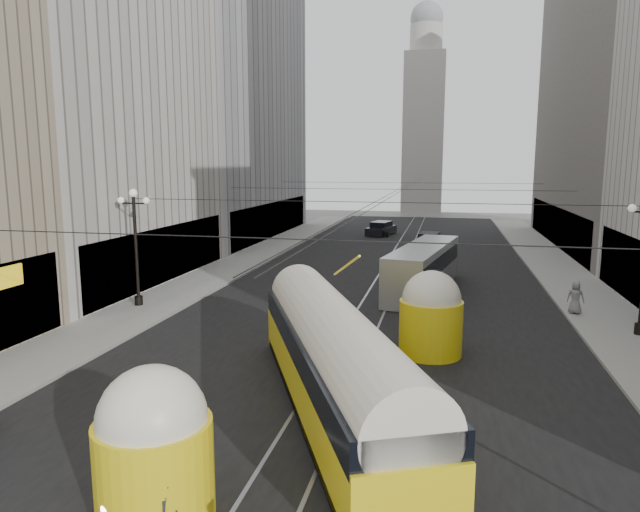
% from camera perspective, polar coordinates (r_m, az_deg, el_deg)
% --- Properties ---
extents(road, '(20.00, 85.00, 0.02)m').
position_cam_1_polar(road, '(43.09, 7.26, -1.33)').
color(road, black).
rests_on(road, ground).
extents(sidewalk_left, '(4.00, 72.00, 0.15)m').
position_cam_1_polar(sidewalk_left, '(48.97, -6.47, 0.05)').
color(sidewalk_left, gray).
rests_on(sidewalk_left, ground).
extents(sidewalk_right, '(4.00, 72.00, 0.15)m').
position_cam_1_polar(sidewalk_right, '(47.08, 22.37, -0.97)').
color(sidewalk_right, gray).
rests_on(sidewalk_right, ground).
extents(rail_left, '(0.12, 85.00, 0.04)m').
position_cam_1_polar(rail_left, '(43.17, 6.27, -1.29)').
color(rail_left, gray).
rests_on(rail_left, ground).
extents(rail_right, '(0.12, 85.00, 0.04)m').
position_cam_1_polar(rail_right, '(43.03, 8.25, -1.37)').
color(rail_right, gray).
rests_on(rail_right, ground).
extents(building_left_mid, '(12.60, 20.60, 34.60)m').
position_cam_1_polar(building_left_mid, '(42.31, -23.84, 21.41)').
color(building_left_mid, '#B7B2A8').
rests_on(building_left_mid, ground).
extents(building_left_far, '(12.60, 28.60, 28.60)m').
position_cam_1_polar(building_left_far, '(62.73, -10.19, 15.02)').
color(building_left_far, '#999999').
rests_on(building_left_far, ground).
extents(building_right_far, '(12.60, 32.60, 32.60)m').
position_cam_1_polar(building_right_far, '(60.52, 29.16, 16.15)').
color(building_right_far, '#514C47').
rests_on(building_right_far, ground).
extents(distant_tower, '(6.00, 6.00, 31.36)m').
position_cam_1_polar(distant_tower, '(90.05, 10.36, 13.65)').
color(distant_tower, '#B2AFA8').
rests_on(distant_tower, ground).
extents(lamppost_left_mid, '(1.86, 0.44, 6.37)m').
position_cam_1_polar(lamppost_left_mid, '(32.45, -17.96, 1.50)').
color(lamppost_left_mid, black).
rests_on(lamppost_left_mid, sidewalk_left).
extents(catenary, '(25.00, 72.00, 0.23)m').
position_cam_1_polar(catenary, '(41.40, 7.46, 6.44)').
color(catenary, black).
rests_on(catenary, ground).
extents(streetcar, '(8.25, 15.20, 3.60)m').
position_cam_1_polar(streetcar, '(18.30, 1.45, -10.28)').
color(streetcar, yellow).
rests_on(streetcar, ground).
extents(city_bus, '(4.27, 11.59, 2.87)m').
position_cam_1_polar(city_bus, '(35.74, 10.32, -1.04)').
color(city_bus, '#B5B7BB').
rests_on(city_bus, ground).
extents(sedan_white_far, '(2.48, 4.81, 1.45)m').
position_cam_1_polar(sedan_white_far, '(54.29, 10.85, 1.47)').
color(sedan_white_far, white).
rests_on(sedan_white_far, ground).
extents(sedan_dark_far, '(3.09, 5.12, 1.51)m').
position_cam_1_polar(sedan_dark_far, '(63.39, 6.14, 2.71)').
color(sedan_dark_far, black).
rests_on(sedan_dark_far, ground).
extents(pedestrian_sidewalk_right, '(0.96, 0.74, 1.73)m').
position_cam_1_polar(pedestrian_sidewalk_right, '(32.41, 24.20, -3.78)').
color(pedestrian_sidewalk_right, slate).
rests_on(pedestrian_sidewalk_right, sidewalk_right).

